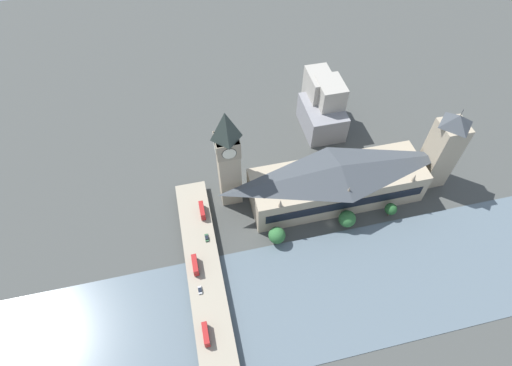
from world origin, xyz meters
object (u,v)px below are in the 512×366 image
object	(u,v)px
car_southbound_lead	(200,290)
clock_tower	(228,157)
road_bridge	(211,315)
double_decker_bus_rear	(202,210)
car_northbound_lead	(207,238)
parliament_hall	(337,182)
double_decker_bus_mid	(195,265)
double_decker_bus_lead	(206,334)
victoria_tower	(442,150)

from	to	relation	value
car_southbound_lead	clock_tower	bearing A→B (deg)	-24.64
road_bridge	clock_tower	bearing A→B (deg)	-18.09
double_decker_bus_rear	car_northbound_lead	bearing A→B (deg)	179.47
parliament_hall	clock_tower	world-z (taller)	clock_tower
double_decker_bus_mid	car_northbound_lead	size ratio (longest dim) A/B	2.23
double_decker_bus_lead	road_bridge	bearing A→B (deg)	-20.46
victoria_tower	double_decker_bus_lead	distance (m)	157.42
double_decker_bus_mid	car_northbound_lead	distance (m)	17.18
road_bridge	double_decker_bus_rear	xyz separation A→B (m)	(56.08, -4.28, 3.75)
double_decker_bus_lead	parliament_hall	bearing A→B (deg)	-52.58
road_bridge	double_decker_bus_mid	bearing A→B (deg)	8.44
road_bridge	car_southbound_lead	bearing A→B (deg)	15.09
road_bridge	car_southbound_lead	world-z (taller)	car_southbound_lead
car_southbound_lead	parliament_hall	bearing A→B (deg)	-63.16
clock_tower	car_southbound_lead	distance (m)	67.20
road_bridge	victoria_tower	bearing A→B (deg)	-68.64
parliament_hall	victoria_tower	size ratio (longest dim) A/B	1.77
victoria_tower	double_decker_bus_lead	size ratio (longest dim) A/B	5.41
clock_tower	car_southbound_lead	size ratio (longest dim) A/B	15.98
clock_tower	road_bridge	xyz separation A→B (m)	(-67.78, 22.15, -29.75)
double_decker_bus_mid	road_bridge	bearing A→B (deg)	-171.56
clock_tower	victoria_tower	xyz separation A→B (m)	(-13.29, -117.14, -8.94)
double_decker_bus_mid	car_northbound_lead	xyz separation A→B (m)	(15.16, -7.80, -2.11)
double_decker_bus_mid	parliament_hall	bearing A→B (deg)	-70.47
car_northbound_lead	double_decker_bus_lead	bearing A→B (deg)	171.19
clock_tower	double_decker_bus_mid	bearing A→B (deg)	149.02
clock_tower	parliament_hall	bearing A→B (deg)	-102.99
road_bridge	double_decker_bus_rear	world-z (taller)	double_decker_bus_rear
double_decker_bus_mid	double_decker_bus_lead	bearing A→B (deg)	-179.76
victoria_tower	double_decker_bus_rear	size ratio (longest dim) A/B	5.41
clock_tower	car_northbound_lead	size ratio (longest dim) A/B	14.30
victoria_tower	double_decker_bus_mid	distance (m)	147.01
double_decker_bus_lead	car_southbound_lead	world-z (taller)	double_decker_bus_lead
double_decker_bus_mid	double_decker_bus_rear	distance (m)	32.31
double_decker_bus_rear	victoria_tower	bearing A→B (deg)	-90.67
parliament_hall	clock_tower	xyz separation A→B (m)	(13.34, 57.83, 20.66)
victoria_tower	double_decker_bus_mid	size ratio (longest dim) A/B	5.44
parliament_hall	double_decker_bus_rear	xyz separation A→B (m)	(1.65, 75.70, -5.34)
clock_tower	double_decker_bus_mid	distance (m)	56.50
victoria_tower	double_decker_bus_mid	bearing A→B (deg)	101.74
double_decker_bus_rear	car_southbound_lead	bearing A→B (deg)	170.17
victoria_tower	double_decker_bus_lead	xyz separation A→B (m)	(-63.96, 142.82, -17.14)
double_decker_bus_lead	double_decker_bus_rear	world-z (taller)	double_decker_bus_rear
car_northbound_lead	car_southbound_lead	distance (m)	28.63
car_southbound_lead	double_decker_bus_rear	bearing A→B (deg)	-9.83
road_bridge	double_decker_bus_lead	distance (m)	10.76
road_bridge	double_decker_bus_lead	world-z (taller)	double_decker_bus_lead
parliament_hall	clock_tower	bearing A→B (deg)	77.01
victoria_tower	car_southbound_lead	bearing A→B (deg)	106.49
double_decker_bus_lead	double_decker_bus_rear	distance (m)	66.01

